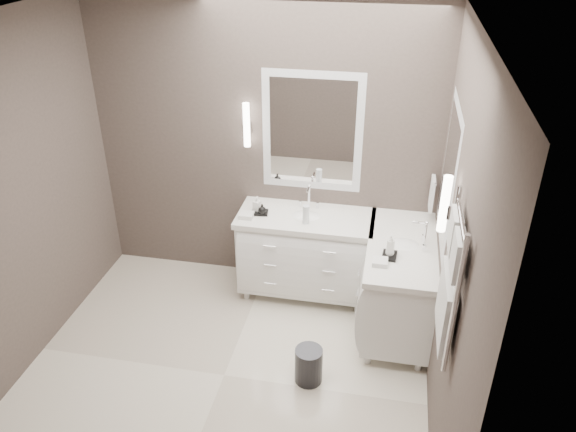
% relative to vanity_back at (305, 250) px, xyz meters
% --- Properties ---
extents(floor, '(3.20, 3.00, 0.01)m').
position_rel_vanity_back_xyz_m(floor, '(-0.45, -1.23, -0.49)').
color(floor, '#EDE4CF').
rests_on(floor, ground).
extents(ceiling, '(3.20, 3.00, 0.01)m').
position_rel_vanity_back_xyz_m(ceiling, '(-0.45, -1.23, 2.22)').
color(ceiling, white).
rests_on(ceiling, wall_back).
extents(wall_back, '(3.20, 0.01, 2.70)m').
position_rel_vanity_back_xyz_m(wall_back, '(-0.45, 0.28, 0.86)').
color(wall_back, '#4B403C').
rests_on(wall_back, floor).
extents(wall_front, '(3.20, 0.01, 2.70)m').
position_rel_vanity_back_xyz_m(wall_front, '(-0.45, -2.73, 0.86)').
color(wall_front, '#4B403C').
rests_on(wall_front, floor).
extents(wall_left, '(0.01, 3.00, 2.70)m').
position_rel_vanity_back_xyz_m(wall_left, '(-2.06, -1.23, 0.86)').
color(wall_left, '#4B403C').
rests_on(wall_left, floor).
extents(wall_right, '(0.01, 3.00, 2.70)m').
position_rel_vanity_back_xyz_m(wall_right, '(1.15, -1.23, 0.86)').
color(wall_right, '#4B403C').
rests_on(wall_right, floor).
extents(vanity_back, '(1.24, 0.59, 0.97)m').
position_rel_vanity_back_xyz_m(vanity_back, '(0.00, 0.00, 0.00)').
color(vanity_back, white).
rests_on(vanity_back, floor).
extents(vanity_right, '(0.59, 1.24, 0.97)m').
position_rel_vanity_back_xyz_m(vanity_right, '(0.88, -0.33, 0.00)').
color(vanity_right, white).
rests_on(vanity_right, floor).
extents(mirror_back, '(0.90, 0.02, 1.10)m').
position_rel_vanity_back_xyz_m(mirror_back, '(-0.00, 0.26, 1.06)').
color(mirror_back, white).
rests_on(mirror_back, wall_back).
extents(mirror_right, '(0.02, 0.90, 1.10)m').
position_rel_vanity_back_xyz_m(mirror_right, '(1.14, -0.43, 1.06)').
color(mirror_right, white).
rests_on(mirror_right, wall_right).
extents(sconce_back, '(0.06, 0.06, 0.40)m').
position_rel_vanity_back_xyz_m(sconce_back, '(-0.58, 0.20, 1.11)').
color(sconce_back, white).
rests_on(sconce_back, wall_back).
extents(sconce_right, '(0.06, 0.06, 0.40)m').
position_rel_vanity_back_xyz_m(sconce_right, '(1.08, -1.01, 1.11)').
color(sconce_right, white).
rests_on(sconce_right, wall_right).
extents(towel_bar_corner, '(0.03, 0.22, 0.30)m').
position_rel_vanity_back_xyz_m(towel_bar_corner, '(1.09, 0.13, 0.63)').
color(towel_bar_corner, white).
rests_on(towel_bar_corner, wall_right).
extents(towel_ladder, '(0.06, 0.58, 0.90)m').
position_rel_vanity_back_xyz_m(towel_ladder, '(1.10, -1.63, 0.91)').
color(towel_ladder, white).
rests_on(towel_ladder, wall_right).
extents(waste_bin, '(0.25, 0.25, 0.31)m').
position_rel_vanity_back_xyz_m(waste_bin, '(0.22, -1.14, -0.33)').
color(waste_bin, black).
rests_on(waste_bin, floor).
extents(amenity_tray_back, '(0.16, 0.13, 0.02)m').
position_rel_vanity_back_xyz_m(amenity_tray_back, '(-0.42, -0.04, 0.38)').
color(amenity_tray_back, black).
rests_on(amenity_tray_back, vanity_back).
extents(amenity_tray_right, '(0.12, 0.16, 0.02)m').
position_rel_vanity_back_xyz_m(amenity_tray_right, '(0.77, -0.54, 0.38)').
color(amenity_tray_right, black).
rests_on(amenity_tray_right, vanity_right).
extents(water_bottle, '(0.07, 0.07, 0.17)m').
position_rel_vanity_back_xyz_m(water_bottle, '(0.02, -0.13, 0.45)').
color(water_bottle, silver).
rests_on(water_bottle, vanity_back).
extents(soap_bottle_a, '(0.08, 0.08, 0.14)m').
position_rel_vanity_back_xyz_m(soap_bottle_a, '(-0.45, -0.02, 0.45)').
color(soap_bottle_a, white).
rests_on(soap_bottle_a, amenity_tray_back).
extents(soap_bottle_b, '(0.09, 0.09, 0.09)m').
position_rel_vanity_back_xyz_m(soap_bottle_b, '(-0.39, -0.07, 0.43)').
color(soap_bottle_b, black).
rests_on(soap_bottle_b, amenity_tray_back).
extents(soap_bottle_c, '(0.09, 0.09, 0.18)m').
position_rel_vanity_back_xyz_m(soap_bottle_c, '(0.77, -0.54, 0.48)').
color(soap_bottle_c, white).
rests_on(soap_bottle_c, amenity_tray_right).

